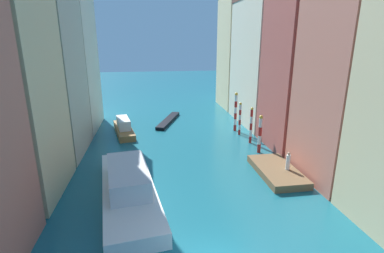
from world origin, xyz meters
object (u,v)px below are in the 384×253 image
object	(u,v)px
motorboat_0	(124,127)
mooring_pole_3	(236,111)
waterfront_dock	(277,171)
vaporetto_white	(128,186)
mooring_pole_0	(260,134)
gondola_black	(168,120)
mooring_pole_1	(251,125)
mooring_pole_2	(240,118)
person_on_dock	(288,161)

from	to	relation	value
motorboat_0	mooring_pole_3	bearing A→B (deg)	-4.19
waterfront_dock	vaporetto_white	xyz separation A→B (m)	(-12.58, -2.04, 0.62)
mooring_pole_0	motorboat_0	bearing A→B (deg)	148.43
gondola_black	mooring_pole_3	bearing A→B (deg)	-33.81
waterfront_dock	vaporetto_white	size ratio (longest dim) A/B	0.48
waterfront_dock	gondola_black	bearing A→B (deg)	113.65
mooring_pole_0	mooring_pole_1	bearing A→B (deg)	87.91
vaporetto_white	motorboat_0	bearing A→B (deg)	95.41
mooring_pole_2	vaporetto_white	distance (m)	18.53
mooring_pole_0	mooring_pole_2	xyz separation A→B (m)	(-0.20, 6.15, 0.02)
gondola_black	motorboat_0	bearing A→B (deg)	-143.01
waterfront_dock	motorboat_0	distance (m)	19.96
waterfront_dock	person_on_dock	xyz separation A→B (m)	(0.75, -0.41, 1.04)
person_on_dock	waterfront_dock	bearing A→B (deg)	151.06
mooring_pole_0	mooring_pole_2	size ratio (longest dim) A/B	0.98
waterfront_dock	mooring_pole_3	xyz separation A→B (m)	(0.11, 13.07, 2.26)
mooring_pole_1	mooring_pole_2	distance (m)	3.16
mooring_pole_2	mooring_pole_3	distance (m)	1.77
mooring_pole_0	vaporetto_white	distance (m)	14.88
mooring_pole_0	mooring_pole_2	world-z (taller)	mooring_pole_2
person_on_dock	gondola_black	size ratio (longest dim) A/B	0.18
mooring_pole_2	gondola_black	bearing A→B (deg)	138.98
mooring_pole_3	vaporetto_white	world-z (taller)	mooring_pole_3
vaporetto_white	person_on_dock	bearing A→B (deg)	6.94
waterfront_dock	mooring_pole_1	size ratio (longest dim) A/B	1.54
mooring_pole_0	motorboat_0	size ratio (longest dim) A/B	0.51
mooring_pole_2	mooring_pole_0	bearing A→B (deg)	-88.16
waterfront_dock	motorboat_0	world-z (taller)	motorboat_0
person_on_dock	motorboat_0	distance (m)	20.79
vaporetto_white	gondola_black	bearing A→B (deg)	77.88
mooring_pole_0	gondola_black	world-z (taller)	mooring_pole_0
person_on_dock	mooring_pole_3	size ratio (longest dim) A/B	0.31
waterfront_dock	mooring_pole_3	world-z (taller)	mooring_pole_3
mooring_pole_1	vaporetto_white	xyz separation A→B (m)	(-13.05, -10.26, -1.20)
waterfront_dock	mooring_pole_2	xyz separation A→B (m)	(0.17, 11.37, 1.78)
gondola_black	mooring_pole_0	bearing A→B (deg)	-57.54
mooring_pole_0	vaporetto_white	size ratio (longest dim) A/B	0.30
mooring_pole_0	mooring_pole_1	world-z (taller)	mooring_pole_1
waterfront_dock	gondola_black	size ratio (longest dim) A/B	0.74
mooring_pole_3	motorboat_0	xyz separation A→B (m)	(-14.22, 1.04, -1.83)
mooring_pole_2	vaporetto_white	xyz separation A→B (m)	(-12.75, -13.41, -1.16)
mooring_pole_2	motorboat_0	distance (m)	14.60
mooring_pole_2	motorboat_0	bearing A→B (deg)	169.11
mooring_pole_0	motorboat_0	world-z (taller)	mooring_pole_0
person_on_dock	mooring_pole_3	world-z (taller)	mooring_pole_3
person_on_dock	gondola_black	world-z (taller)	person_on_dock
mooring_pole_1	vaporetto_white	distance (m)	16.65
motorboat_0	waterfront_dock	bearing A→B (deg)	-45.01
mooring_pole_1	mooring_pole_2	size ratio (longest dim) A/B	1.02
waterfront_dock	mooring_pole_2	size ratio (longest dim) A/B	1.58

